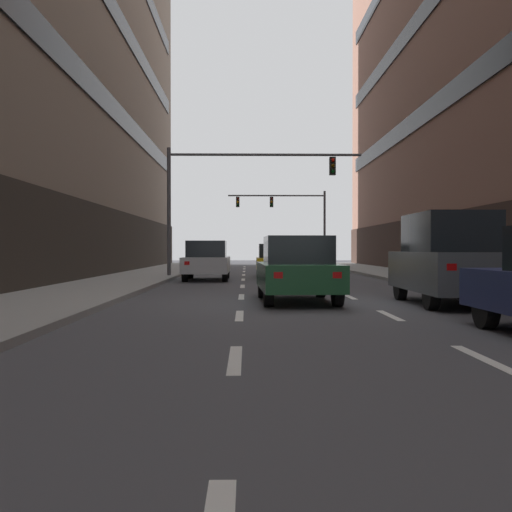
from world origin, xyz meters
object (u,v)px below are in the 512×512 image
Objects in this scene: car_parked_1 at (449,259)px; traffic_signal_0 at (230,185)px; car_driving_0 at (207,261)px; taxi_driving_1 at (275,261)px; car_driving_2 at (297,270)px; traffic_signal_1 at (290,211)px.

traffic_signal_0 is at bearing 112.18° from car_parked_1.
traffic_signal_0 is (0.98, 1.86, 3.52)m from car_driving_0.
taxi_driving_1 is (3.10, 2.95, -0.05)m from car_driving_0.
car_driving_2 is 0.50× the size of traffic_signal_0.
traffic_signal_1 reaches higher than traffic_signal_0.
car_driving_0 is 0.99× the size of car_parked_1.
car_parked_1 is at bearing -61.12° from car_driving_0.
car_parked_1 is (3.55, -15.01, 0.32)m from taxi_driving_1.
taxi_driving_1 is 0.47× the size of traffic_signal_0.
car_driving_0 is 1.07× the size of taxi_driving_1.
taxi_driving_1 is 14.19m from car_driving_2.
car_driving_0 is at bearing -102.71° from traffic_signal_1.
traffic_signal_1 is at bearing 77.29° from car_driving_0.
traffic_signal_0 is (-2.04, 13.09, 3.53)m from car_driving_2.
car_driving_2 is at bearing -81.14° from traffic_signal_0.
car_driving_0 is at bearing -117.71° from traffic_signal_0.
traffic_signal_1 is (4.32, 21.63, 0.07)m from traffic_signal_0.
car_driving_0 is at bearing 105.03° from car_driving_2.
traffic_signal_1 is (-1.35, 35.55, 3.32)m from car_parked_1.
traffic_signal_1 is at bearing 83.90° from taxi_driving_1.
taxi_driving_1 reaches higher than car_driving_0.
car_driving_2 is (-0.09, -14.19, 0.04)m from taxi_driving_1.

